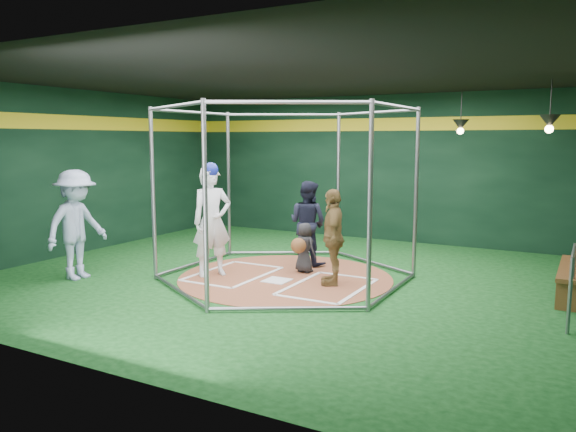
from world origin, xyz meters
The scene contains 14 objects.
room_shell centered at (0.00, 0.01, 1.75)m, with size 10.10×9.10×3.53m.
clay_disc centered at (0.00, 0.00, 0.01)m, with size 3.80×3.80×0.01m, color #945235.
home_plate centered at (0.00, -0.30, 0.02)m, with size 0.43×0.43×0.01m, color white.
batter_box_left centered at (-0.95, -0.25, 0.02)m, with size 1.17×1.77×0.01m.
batter_box_right centered at (0.95, -0.25, 0.02)m, with size 1.17×1.77×0.01m.
batting_cage centered at (0.00, 0.00, 1.50)m, with size 4.05×4.67×3.00m.
pendant_lamp_near centered at (2.20, 3.60, 2.74)m, with size 0.34×0.34×0.90m.
pendant_lamp_far centered at (4.00, 2.00, 2.74)m, with size 0.34×0.34×0.90m.
batter_figure centered at (-1.22, -0.50, 1.02)m, with size 0.78×0.86×2.03m.
visitor_leopard centered at (0.93, -0.03, 0.82)m, with size 0.95×0.40×1.62m, color #A17F45.
catcher_figure centered at (0.13, 0.47, 0.48)m, with size 0.51×0.59×0.92m.
umpire centered at (-0.12, 1.12, 0.83)m, with size 0.80×0.62×1.64m, color black.
bystander_blue centered at (-3.19, -1.80, 0.96)m, with size 1.24×0.72×1.93m, color #A4B4D9.
steel_railing centered at (4.55, -0.28, 0.66)m, with size 0.05×1.15×0.99m.
Camera 1 is at (4.72, -8.54, 2.45)m, focal length 35.00 mm.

